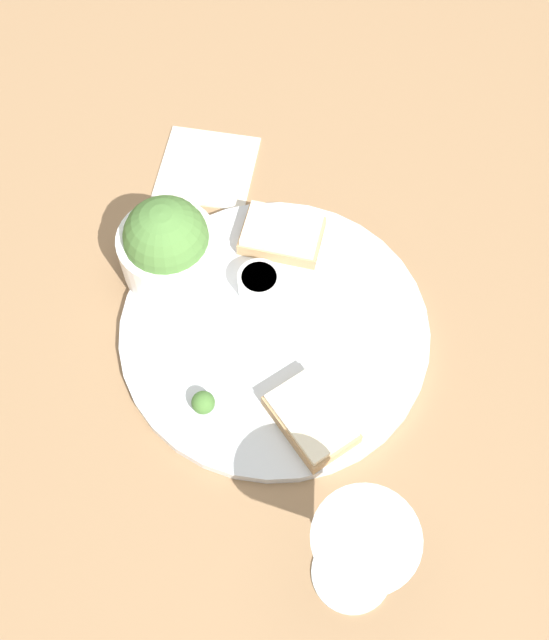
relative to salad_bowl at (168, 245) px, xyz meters
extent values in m
plane|color=#93704C|center=(-0.14, 0.02, -0.06)|extent=(4.00, 4.00, 0.00)
cylinder|color=silver|center=(-0.14, 0.02, -0.05)|extent=(0.35, 0.35, 0.01)
cylinder|color=white|center=(0.00, 0.00, -0.02)|extent=(0.11, 0.11, 0.06)
sphere|color=#4C7A38|center=(0.00, 0.00, 0.01)|extent=(0.10, 0.10, 0.10)
cylinder|color=white|center=(-0.11, -0.02, -0.03)|extent=(0.05, 0.05, 0.03)
cylinder|color=tan|center=(-0.11, -0.02, -0.02)|extent=(0.04, 0.04, 0.01)
cube|color=tan|center=(-0.10, -0.09, -0.04)|extent=(0.11, 0.08, 0.02)
cube|color=#F4E5C1|center=(-0.10, -0.09, -0.03)|extent=(0.10, 0.08, 0.01)
cube|color=tan|center=(-0.23, 0.11, -0.04)|extent=(0.11, 0.10, 0.02)
cube|color=#F4E5C1|center=(-0.23, 0.11, -0.03)|extent=(0.11, 0.10, 0.01)
cylinder|color=silver|center=(-0.33, 0.23, -0.06)|extent=(0.08, 0.08, 0.01)
cylinder|color=silver|center=(-0.33, 0.23, -0.02)|extent=(0.01, 0.01, 0.06)
cone|color=silver|center=(-0.33, 0.23, 0.05)|extent=(0.09, 0.09, 0.08)
sphere|color=#477533|center=(-0.12, 0.14, -0.03)|extent=(0.03, 0.03, 0.03)
cube|color=beige|center=(0.04, -0.16, -0.06)|extent=(0.15, 0.15, 0.01)
camera|label=1|loc=(-0.32, 0.40, 0.76)|focal=45.00mm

